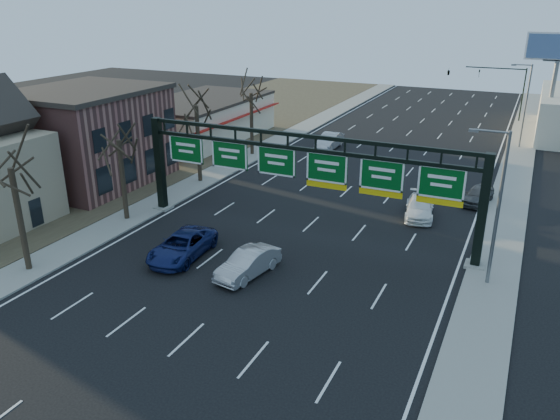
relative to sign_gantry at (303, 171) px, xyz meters
The scene contains 21 objects.
ground 9.24m from the sign_gantry, 91.15° to the right, with size 160.00×160.00×0.00m, color black.
sidewalk_left 18.24m from the sign_gantry, 137.20° to the left, with size 3.00×120.00×0.12m, color gray.
sidewalk_right 18.02m from the sign_gantry, 43.51° to the left, with size 3.00×120.00×0.12m, color gray.
dirt_strip_left 28.25m from the sign_gantry, 154.50° to the left, with size 21.00×120.00×0.06m, color #473D2B.
lane_markings 12.86m from the sign_gantry, 90.76° to the left, with size 21.60×120.00×0.01m, color white.
sign_gantry is the anchor object (origin of this frame).
brick_block 21.87m from the sign_gantry, behind, with size 10.40×12.40×8.30m.
cream_strip 30.24m from the sign_gantry, 135.86° to the left, with size 10.90×18.40×4.70m.
tree_near 17.89m from the sign_gantry, 137.20° to the right, with size 3.60×3.60×8.86m.
tree_gantry 13.53m from the sign_gantry, 166.97° to the right, with size 3.60×3.60×8.48m.
tree_mid 15.08m from the sign_gantry, 151.63° to the left, with size 3.60×3.60×9.24m.
tree_far 21.57m from the sign_gantry, 127.32° to the left, with size 3.60×3.60×8.86m.
streetlight_near 12.48m from the sign_gantry, ahead, with size 2.15×0.22×9.00m.
streetlight_far 34.29m from the sign_gantry, 68.96° to the left, with size 2.15×0.22×9.00m.
billboard_right 40.09m from the sign_gantry, 68.14° to the left, with size 7.00×0.50×12.00m.
traffic_signal_mast 47.33m from the sign_gantry, 83.29° to the left, with size 10.16×0.54×7.00m.
car_blue_suv 9.38m from the sign_gantry, 130.27° to the right, with size 2.59×5.62×1.56m, color navy.
car_silver_sedan 7.93m from the sign_gantry, 94.82° to the right, with size 1.63×4.68×1.54m, color #A9AAAE.
car_white_wagon 10.39m from the sign_gantry, 46.20° to the left, with size 2.00×4.93×1.43m, color white.
car_grey_far 16.11m from the sign_gantry, 48.58° to the left, with size 1.69×4.19×1.43m, color #404245.
car_silver_distant 24.11m from the sign_gantry, 105.78° to the left, with size 1.76×5.06×1.67m, color #B3B2B7.
Camera 1 is at (13.60, -24.31, 15.42)m, focal length 35.00 mm.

